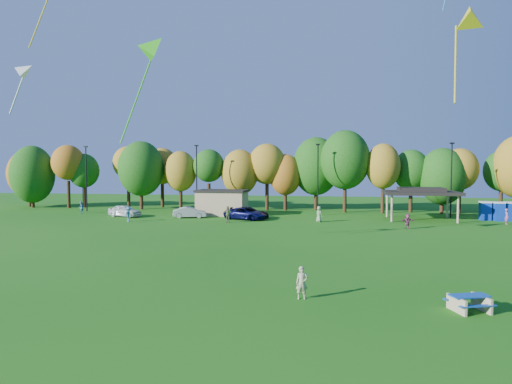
% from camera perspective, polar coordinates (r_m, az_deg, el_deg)
% --- Properties ---
extents(ground, '(160.00, 160.00, 0.00)m').
position_cam_1_polar(ground, '(19.77, -3.52, -14.71)').
color(ground, '#19600F').
rests_on(ground, ground).
extents(tree_line, '(93.57, 10.55, 11.15)m').
position_cam_1_polar(tree_line, '(64.04, 5.24, 2.90)').
color(tree_line, black).
rests_on(tree_line, ground).
extents(lamp_posts, '(64.50, 0.25, 9.09)m').
position_cam_1_polar(lamp_posts, '(58.36, 7.73, 1.88)').
color(lamp_posts, black).
rests_on(lamp_posts, ground).
extents(utility_building, '(6.30, 4.30, 3.25)m').
position_cam_1_polar(utility_building, '(58.29, -4.25, -1.31)').
color(utility_building, tan).
rests_on(utility_building, ground).
extents(pavilion, '(8.20, 6.20, 3.77)m').
position_cam_1_polar(pavilion, '(56.18, 19.91, -0.02)').
color(pavilion, tan).
rests_on(pavilion, ground).
extents(porta_potties, '(3.75, 1.69, 2.18)m').
position_cam_1_polar(porta_potties, '(59.15, 28.00, -2.11)').
color(porta_potties, '#0C30A5').
rests_on(porta_potties, ground).
extents(picnic_table, '(1.97, 1.81, 0.70)m').
position_cam_1_polar(picnic_table, '(21.60, 25.10, -12.33)').
color(picnic_table, tan).
rests_on(picnic_table, ground).
extents(kite_flyer, '(0.60, 0.44, 1.50)m').
position_cam_1_polar(kite_flyer, '(21.42, 5.76, -11.23)').
color(kite_flyer, tan).
rests_on(kite_flyer, ground).
extents(car_a, '(4.69, 2.99, 1.49)m').
position_cam_1_polar(car_a, '(58.54, -16.08, -2.28)').
color(car_a, white).
rests_on(car_a, ground).
extents(car_b, '(4.23, 2.37, 1.32)m').
position_cam_1_polar(car_b, '(55.73, -8.28, -2.54)').
color(car_b, '#A4A5A9').
rests_on(car_b, ground).
extents(car_c, '(5.63, 3.96, 1.43)m').
position_cam_1_polar(car_c, '(53.32, -1.29, -2.70)').
color(car_c, '#0C0E48').
rests_on(car_c, ground).
extents(car_d, '(4.95, 2.68, 1.36)m').
position_cam_1_polar(car_d, '(54.66, -0.81, -2.59)').
color(car_d, black).
rests_on(car_d, ground).
extents(far_person_0, '(0.42, 0.63, 1.70)m').
position_cam_1_polar(far_person_0, '(55.54, 28.85, -2.70)').
color(far_person_0, '#A64E74').
rests_on(far_person_0, ground).
extents(far_person_1, '(0.94, 1.21, 1.64)m').
position_cam_1_polar(far_person_1, '(53.16, -15.64, -2.71)').
color(far_person_1, teal).
rests_on(far_person_1, ground).
extents(far_person_2, '(1.10, 0.50, 1.84)m').
position_cam_1_polar(far_person_2, '(50.40, -3.56, -2.80)').
color(far_person_2, olive).
rests_on(far_person_2, ground).
extents(far_person_3, '(1.00, 1.02, 1.78)m').
position_cam_1_polar(far_person_3, '(51.28, 7.88, -2.76)').
color(far_person_3, gray).
rests_on(far_person_3, ground).
extents(far_person_4, '(1.48, 0.95, 1.53)m').
position_cam_1_polar(far_person_4, '(47.49, 18.40, -3.50)').
color(far_person_4, '#8C3A62').
rests_on(far_person_4, ground).
extents(far_person_5, '(0.69, 0.84, 1.58)m').
position_cam_1_polar(far_person_5, '(64.95, -21.04, -1.81)').
color(far_person_5, '#5595BB').
rests_on(far_person_5, ground).
extents(kite_5, '(1.95, 3.53, 5.63)m').
position_cam_1_polar(kite_5, '(28.48, 25.14, 19.37)').
color(kite_5, yellow).
extents(kite_7, '(4.26, 3.10, 7.56)m').
position_cam_1_polar(kite_7, '(32.83, -12.60, 17.27)').
color(kite_7, '#36CD1B').
extents(kite_8, '(2.21, 1.41, 3.47)m').
position_cam_1_polar(kite_8, '(33.60, -26.85, 13.40)').
color(kite_8, silver).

